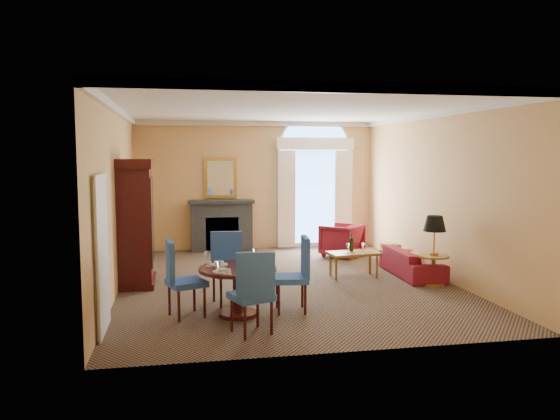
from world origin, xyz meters
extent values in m
plane|color=#131C3D|center=(0.00, 0.00, 0.00)|extent=(7.50, 7.50, 0.00)
cube|color=tan|center=(0.00, 3.75, 1.60)|extent=(6.00, 0.04, 3.20)
cube|color=tan|center=(-3.00, 0.00, 1.60)|extent=(0.04, 7.50, 3.20)
cube|color=tan|center=(3.00, 0.00, 1.60)|extent=(0.04, 7.50, 3.20)
cube|color=white|center=(0.00, 0.00, 3.20)|extent=(6.00, 7.50, 0.04)
cube|color=silver|center=(0.00, 0.00, 3.14)|extent=(6.00, 7.50, 0.12)
cube|color=silver|center=(-2.96, -2.40, 1.03)|extent=(0.08, 0.90, 2.06)
cube|color=#31373A|center=(-0.90, 3.55, 0.60)|extent=(1.50, 0.40, 1.20)
cube|color=#31373A|center=(-0.90, 3.52, 1.24)|extent=(1.60, 0.46, 0.08)
cube|color=gold|center=(-0.90, 3.72, 1.80)|extent=(0.80, 0.04, 1.00)
cube|color=silver|center=(-0.90, 3.70, 1.80)|extent=(0.64, 0.02, 0.84)
cube|color=silver|center=(1.50, 3.73, 1.25)|extent=(1.90, 0.04, 2.50)
cube|color=#88B1E3|center=(1.50, 3.72, 1.25)|extent=(1.70, 0.02, 2.30)
cylinder|color=silver|center=(1.50, 3.73, 2.50)|extent=(1.90, 0.04, 1.90)
cube|color=#F1E9CC|center=(0.75, 3.61, 1.25)|extent=(0.45, 0.06, 2.45)
cube|color=#F1E9CC|center=(2.25, 3.61, 1.25)|extent=(0.45, 0.06, 2.45)
cube|color=#F1E9CC|center=(1.50, 3.61, 2.65)|extent=(2.00, 0.08, 0.30)
cube|color=black|center=(-2.72, 0.28, 1.06)|extent=(0.58, 1.06, 2.13)
cube|color=black|center=(-2.72, 0.28, 2.21)|extent=(0.66, 1.17, 0.17)
cube|color=black|center=(-2.72, 0.28, 0.05)|extent=(0.66, 1.17, 0.11)
cylinder|color=black|center=(-1.10, -2.01, 0.70)|extent=(1.15, 1.15, 0.05)
cylinder|color=black|center=(-1.10, -2.01, 0.34)|extent=(0.15, 0.15, 0.67)
cylinder|color=black|center=(-1.10, -2.01, 0.03)|extent=(0.57, 0.57, 0.06)
cylinder|color=white|center=(-0.85, -1.76, 0.73)|extent=(0.26, 0.26, 0.01)
imported|color=white|center=(-0.85, -1.76, 0.75)|extent=(0.15, 0.15, 0.04)
imported|color=white|center=(-0.92, -1.60, 0.76)|extent=(0.09, 0.09, 0.07)
cylinder|color=white|center=(-1.36, -1.76, 0.73)|extent=(0.26, 0.26, 0.01)
imported|color=white|center=(-1.36, -1.76, 0.75)|extent=(0.15, 0.15, 0.04)
imported|color=white|center=(-1.52, -1.83, 0.76)|extent=(0.09, 0.09, 0.07)
cylinder|color=white|center=(-1.36, -2.27, 0.73)|extent=(0.26, 0.26, 0.01)
imported|color=white|center=(-1.36, -2.27, 0.75)|extent=(0.15, 0.15, 0.04)
imported|color=white|center=(-1.29, -2.43, 0.76)|extent=(0.09, 0.09, 0.07)
cylinder|color=white|center=(-0.85, -2.27, 0.73)|extent=(0.26, 0.26, 0.01)
imported|color=white|center=(-0.85, -2.27, 0.75)|extent=(0.15, 0.15, 0.04)
imported|color=white|center=(-0.69, -2.20, 0.76)|extent=(0.09, 0.09, 0.07)
cube|color=#2954A2|center=(-1.17, -1.33, 0.50)|extent=(0.60, 0.60, 0.09)
cube|color=#2954A2|center=(-1.19, -1.10, 0.83)|extent=(0.51, 0.12, 0.60)
cylinder|color=black|center=(-1.02, -1.09, 0.23)|extent=(0.04, 0.04, 0.46)
cylinder|color=black|center=(-1.40, -1.18, 0.23)|extent=(0.04, 0.04, 0.46)
cylinder|color=black|center=(-0.94, -1.48, 0.23)|extent=(0.04, 0.04, 0.46)
cylinder|color=black|center=(-1.32, -1.56, 0.23)|extent=(0.04, 0.04, 0.46)
cube|color=#2954A2|center=(-1.01, -2.85, 0.50)|extent=(0.64, 0.64, 0.09)
cube|color=#2954A2|center=(-0.99, -3.07, 0.83)|extent=(0.51, 0.13, 0.60)
cylinder|color=black|center=(-1.13, -3.10, 0.23)|extent=(0.04, 0.04, 0.46)
cylinder|color=black|center=(-0.76, -2.96, 0.23)|extent=(0.04, 0.04, 0.46)
cylinder|color=black|center=(-1.27, -2.73, 0.23)|extent=(0.04, 0.04, 0.46)
cylinder|color=black|center=(-0.90, -2.59, 0.23)|extent=(0.04, 0.04, 0.46)
cube|color=#2954A2|center=(-0.29, -1.94, 0.50)|extent=(0.56, 0.56, 0.09)
cube|color=#2954A2|center=(-0.06, -1.91, 0.83)|extent=(0.12, 0.51, 0.60)
cylinder|color=black|center=(-0.12, -2.15, 0.23)|extent=(0.04, 0.04, 0.46)
cylinder|color=black|center=(-0.07, -1.76, 0.23)|extent=(0.04, 0.04, 0.46)
cylinder|color=black|center=(-0.51, -2.11, 0.23)|extent=(0.04, 0.04, 0.46)
cylinder|color=black|center=(-0.46, -1.72, 0.23)|extent=(0.04, 0.04, 0.46)
cube|color=#2954A2|center=(-1.85, -1.92, 0.50)|extent=(0.65, 0.65, 0.09)
cube|color=#2954A2|center=(-2.08, -1.89, 0.83)|extent=(0.14, 0.51, 0.60)
cylinder|color=black|center=(-2.10, -1.81, 0.23)|extent=(0.04, 0.04, 0.46)
cylinder|color=black|center=(-1.96, -2.18, 0.23)|extent=(0.04, 0.04, 0.46)
cylinder|color=black|center=(-1.73, -1.67, 0.23)|extent=(0.04, 0.04, 0.46)
cylinder|color=black|center=(-1.60, -2.04, 0.23)|extent=(0.04, 0.04, 0.46)
imported|color=maroon|center=(2.55, 0.02, 0.26)|extent=(0.75, 1.83, 0.53)
imported|color=maroon|center=(1.79, 2.23, 0.38)|extent=(1.18, 1.18, 0.77)
cube|color=olive|center=(1.39, 0.13, 0.46)|extent=(1.02, 0.64, 0.05)
cylinder|color=olive|center=(0.98, -0.06, 0.21)|extent=(0.05, 0.05, 0.43)
cylinder|color=olive|center=(1.80, -0.06, 0.21)|extent=(0.05, 0.05, 0.43)
cylinder|color=olive|center=(0.98, 0.33, 0.21)|extent=(0.05, 0.05, 0.43)
cylinder|color=olive|center=(1.80, 0.33, 0.21)|extent=(0.05, 0.05, 0.43)
cylinder|color=olive|center=(2.60, -0.79, 0.54)|extent=(0.55, 0.55, 0.04)
cylinder|color=olive|center=(2.60, -0.79, 0.26)|extent=(0.07, 0.07, 0.52)
cylinder|color=olive|center=(2.60, -0.79, 0.02)|extent=(0.41, 0.41, 0.04)
camera|label=1|loc=(-1.95, -9.87, 2.38)|focal=35.00mm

